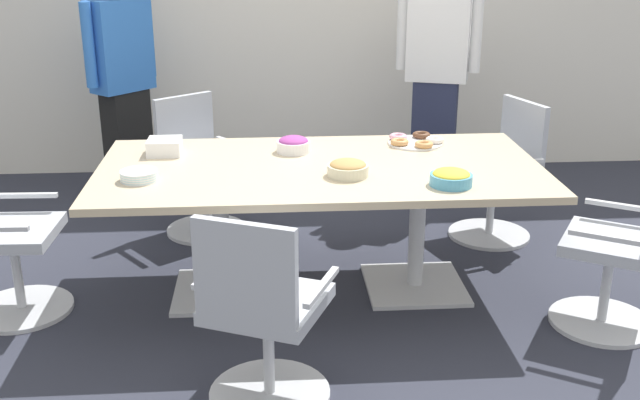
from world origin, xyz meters
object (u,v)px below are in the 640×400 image
at_px(office_chair_2, 622,255).
at_px(person_standing_1, 437,67).
at_px(office_chair_0, 2,242).
at_px(snack_bowl_chips_yellow, 451,177).
at_px(office_chair_4, 199,173).
at_px(person_standing_0, 123,80).
at_px(napkin_pile, 165,147).
at_px(plate_stack, 139,176).
at_px(office_chair_3, 500,178).
at_px(snack_bowl_candy_mix, 293,144).
at_px(conference_table, 320,187).
at_px(office_chair_1, 263,321).
at_px(snack_bowl_cookies, 348,168).
at_px(donut_platter, 415,141).

height_order(office_chair_2, person_standing_1, person_standing_1).
relative_size(office_chair_0, snack_bowl_chips_yellow, 4.27).
bearing_deg(office_chair_4, snack_bowl_chips_yellow, 97.87).
relative_size(office_chair_4, person_standing_0, 0.52).
distance_m(snack_bowl_chips_yellow, napkin_pile, 1.64).
bearing_deg(plate_stack, office_chair_3, 23.22).
bearing_deg(person_standing_1, snack_bowl_candy_mix, 67.67).
bearing_deg(office_chair_3, conference_table, 101.55).
height_order(office_chair_3, snack_bowl_chips_yellow, office_chair_3).
relative_size(office_chair_0, person_standing_0, 0.52).
xyz_separation_m(office_chair_1, plate_stack, (-0.62, 0.89, 0.37)).
relative_size(office_chair_0, snack_bowl_cookies, 4.23).
distance_m(office_chair_1, snack_bowl_chips_yellow, 1.24).
xyz_separation_m(conference_table, office_chair_3, (1.25, 0.74, -0.22)).
height_order(office_chair_1, snack_bowl_candy_mix, office_chair_1).
height_order(office_chair_1, person_standing_0, person_standing_0).
relative_size(office_chair_2, office_chair_3, 1.00).
xyz_separation_m(office_chair_0, snack_bowl_cookies, (1.82, -0.06, 0.39)).
distance_m(person_standing_0, person_standing_1, 2.31).
relative_size(office_chair_2, donut_platter, 2.77).
xyz_separation_m(snack_bowl_candy_mix, napkin_pile, (-0.73, 0.01, -0.00)).
height_order(office_chair_4, snack_bowl_chips_yellow, office_chair_4).
height_order(office_chair_0, person_standing_1, person_standing_1).
distance_m(office_chair_4, person_standing_1, 1.90).
xyz_separation_m(conference_table, snack_bowl_chips_yellow, (0.63, -0.38, 0.17)).
bearing_deg(office_chair_0, office_chair_1, 57.33).
distance_m(snack_bowl_chips_yellow, plate_stack, 1.58).
xyz_separation_m(office_chair_4, donut_platter, (1.34, -0.60, 0.36)).
xyz_separation_m(snack_bowl_chips_yellow, napkin_pile, (-1.50, 0.66, 0.00)).
relative_size(office_chair_4, napkin_pile, 4.88).
xyz_separation_m(office_chair_2, office_chair_4, (-2.24, 1.52, 0.00)).
bearing_deg(office_chair_2, office_chair_1, 138.34).
distance_m(office_chair_0, office_chair_2, 3.21).
xyz_separation_m(office_chair_0, donut_platter, (2.29, 0.52, 0.36)).
distance_m(office_chair_4, napkin_pile, 0.82).
height_order(office_chair_0, office_chair_1, same).
distance_m(office_chair_2, person_standing_1, 2.23).
relative_size(snack_bowl_chips_yellow, napkin_pile, 1.14).
bearing_deg(snack_bowl_cookies, snack_bowl_chips_yellow, -20.72).
height_order(office_chair_4, donut_platter, office_chair_4).
xyz_separation_m(person_standing_1, snack_bowl_chips_yellow, (-0.34, -1.94, -0.21)).
relative_size(conference_table, napkin_pile, 12.88).
relative_size(office_chair_4, snack_bowl_cookies, 4.23).
height_order(office_chair_0, napkin_pile, office_chair_0).
xyz_separation_m(office_chair_4, snack_bowl_chips_yellow, (1.38, -1.37, 0.39)).
distance_m(office_chair_3, office_chair_4, 2.01).
bearing_deg(snack_bowl_chips_yellow, office_chair_2, -9.53).
height_order(office_chair_3, person_standing_1, person_standing_1).
bearing_deg(snack_bowl_candy_mix, person_standing_1, 49.27).
bearing_deg(conference_table, donut_platter, 32.95).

